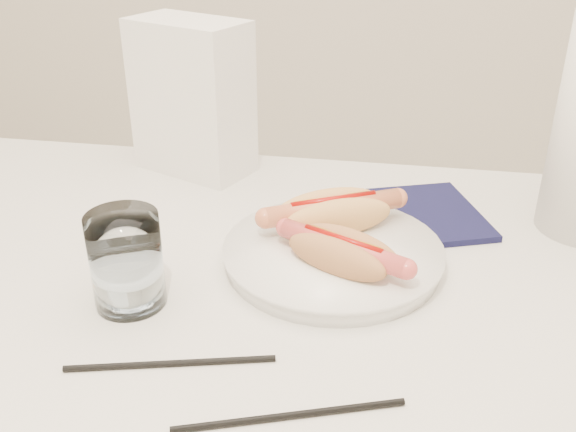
% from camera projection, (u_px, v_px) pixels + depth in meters
% --- Properties ---
extents(table, '(1.20, 0.80, 0.75)m').
position_uv_depth(table, '(252.00, 339.00, 0.74)').
color(table, silver).
rests_on(table, ground).
extents(plate, '(0.29, 0.29, 0.02)m').
position_uv_depth(plate, '(333.00, 257.00, 0.76)').
color(plate, white).
rests_on(plate, table).
extents(hotdog_left, '(0.16, 0.12, 0.05)m').
position_uv_depth(hotdog_left, '(333.00, 213.00, 0.79)').
color(hotdog_left, '#F0AE60').
rests_on(hotdog_left, plate).
extents(hotdog_right, '(0.15, 0.11, 0.04)m').
position_uv_depth(hotdog_right, '(343.00, 252.00, 0.71)').
color(hotdog_right, '#C4814C').
rests_on(hotdog_right, plate).
extents(water_glass, '(0.08, 0.08, 0.10)m').
position_uv_depth(water_glass, '(126.00, 261.00, 0.67)').
color(water_glass, white).
rests_on(water_glass, table).
extents(chopstick_near, '(0.19, 0.05, 0.01)m').
position_uv_depth(chopstick_near, '(170.00, 363.00, 0.60)').
color(chopstick_near, black).
rests_on(chopstick_near, table).
extents(chopstick_far, '(0.19, 0.07, 0.01)m').
position_uv_depth(chopstick_far, '(290.00, 416.00, 0.55)').
color(chopstick_far, black).
rests_on(chopstick_far, table).
extents(napkin_box, '(0.20, 0.16, 0.23)m').
position_uv_depth(napkin_box, '(192.00, 98.00, 0.97)').
color(napkin_box, white).
rests_on(napkin_box, table).
extents(navy_napkin, '(0.21, 0.21, 0.01)m').
position_uv_depth(navy_napkin, '(416.00, 215.00, 0.87)').
color(navy_napkin, black).
rests_on(navy_napkin, table).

